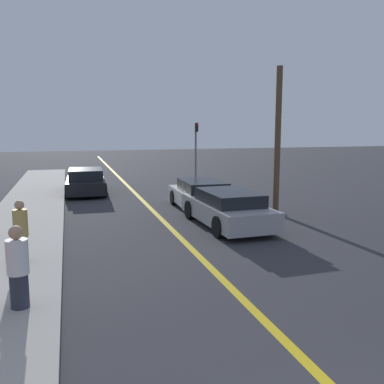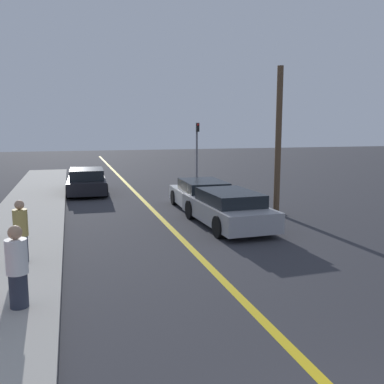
% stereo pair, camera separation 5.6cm
% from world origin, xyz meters
% --- Properties ---
extents(road_center_line, '(0.20, 60.00, 0.01)m').
position_xyz_m(road_center_line, '(0.00, 18.00, 0.00)').
color(road_center_line, gold).
rests_on(road_center_line, ground_plane).
extents(sidewalk_left, '(2.74, 32.42, 0.14)m').
position_xyz_m(sidewalk_left, '(-4.94, 16.21, 0.07)').
color(sidewalk_left, '#ADA89E').
rests_on(sidewalk_left, ground_plane).
extents(car_near_right_lane, '(2.15, 4.79, 1.28)m').
position_xyz_m(car_near_right_lane, '(2.01, 11.57, 0.64)').
color(car_near_right_lane, '#9E9EA3').
rests_on(car_near_right_lane, ground_plane).
extents(car_ahead_center, '(2.06, 4.54, 1.26)m').
position_xyz_m(car_ahead_center, '(2.01, 14.65, 0.62)').
color(car_ahead_center, silver).
rests_on(car_ahead_center, ground_plane).
extents(car_far_distant, '(2.13, 4.46, 1.32)m').
position_xyz_m(car_far_distant, '(-2.48, 20.40, 0.64)').
color(car_far_distant, black).
rests_on(car_far_distant, ground_plane).
extents(pedestrian_mid_group, '(0.40, 0.40, 1.58)m').
position_xyz_m(pedestrian_mid_group, '(-4.30, 5.92, 0.92)').
color(pedestrian_mid_group, '#282D3D').
rests_on(pedestrian_mid_group, sidewalk_left).
extents(pedestrian_far_standing, '(0.36, 0.36, 1.57)m').
position_xyz_m(pedestrian_far_standing, '(-4.52, 8.80, 0.92)').
color(pedestrian_far_standing, '#282D3D').
rests_on(pedestrian_far_standing, sidewalk_left).
extents(traffic_light, '(0.18, 0.40, 3.69)m').
position_xyz_m(traffic_light, '(4.45, 23.56, 2.29)').
color(traffic_light, slate).
rests_on(traffic_light, ground_plane).
extents(utility_pole, '(0.24, 0.24, 5.80)m').
position_xyz_m(utility_pole, '(4.65, 13.03, 2.90)').
color(utility_pole, brown).
rests_on(utility_pole, ground_plane).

